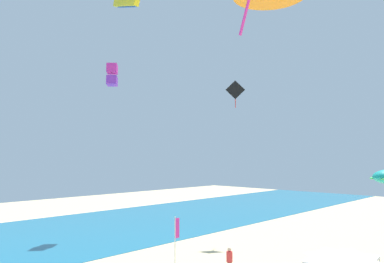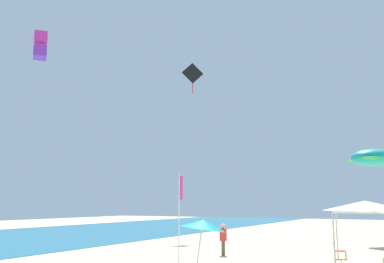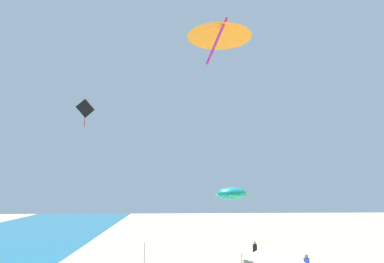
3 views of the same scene
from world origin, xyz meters
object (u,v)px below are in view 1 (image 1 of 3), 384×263
person_far_stroller (229,258)px  canopy_tent (342,255)px  kite_box_magenta (112,75)px  kite_diamond_black (235,91)px  banner_flag (176,247)px

person_far_stroller → canopy_tent: bearing=-108.0°
canopy_tent → kite_box_magenta: size_ratio=1.50×
canopy_tent → kite_diamond_black: size_ratio=1.28×
canopy_tent → person_far_stroller: 7.67m
banner_flag → kite_diamond_black: 21.29m
person_far_stroller → kite_box_magenta: (3.64, 19.28, 15.78)m
banner_flag → kite_box_magenta: size_ratio=1.68×
canopy_tent → banner_flag: 8.67m
banner_flag → person_far_stroller: banner_flag is taller
banner_flag → person_far_stroller: bearing=-1.2°
person_far_stroller → kite_box_magenta: size_ratio=0.68×
banner_flag → canopy_tent: bearing=-60.9°
kite_diamond_black → banner_flag: bearing=-97.3°
kite_box_magenta → banner_flag: bearing=-70.8°
kite_diamond_black → canopy_tent: bearing=-70.5°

